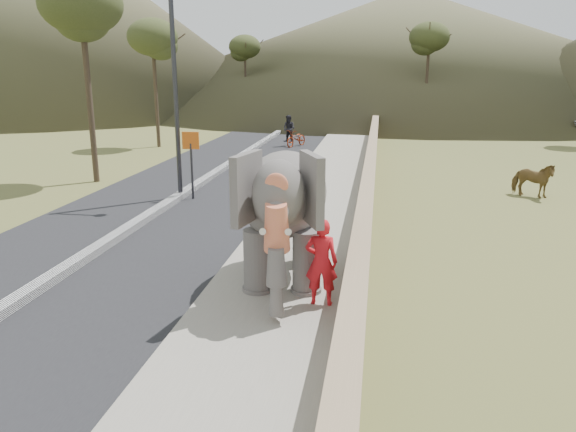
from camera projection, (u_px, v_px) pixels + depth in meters
The scene contains 13 objects.
ground at pixel (227, 408), 7.81m from camera, with size 160.00×160.00×0.00m, color olive.
road at pixel (159, 213), 18.11m from camera, with size 7.00×120.00×0.03m, color black.
median at pixel (159, 210), 18.09m from camera, with size 0.35×120.00×0.22m, color black.
walkway at pixel (312, 217), 17.32m from camera, with size 3.00×120.00×0.15m, color #9E9687.
parapet at pixel (367, 204), 16.94m from camera, with size 0.30×120.00×1.10m, color tan.
lamppost at pixel (182, 57), 18.80m from camera, with size 1.76×0.36×8.00m.
signboard at pixel (191, 154), 19.50m from camera, with size 0.60×0.08×2.40m.
cow at pixel (532, 180), 20.15m from camera, with size 0.68×1.50×1.27m, color brown.
hill_left at pixel (26, 7), 63.25m from camera, with size 60.00×60.00×22.00m, color brown.
hill_far at pixel (407, 46), 71.94m from camera, with size 80.00×80.00×14.00m, color brown.
elephant_and_man at pixel (285, 213), 11.95m from camera, with size 2.46×4.15×2.88m.
motorcyclist at pixel (294, 135), 32.69m from camera, with size 1.59×1.98×1.82m.
trees at pixel (431, 80), 31.81m from camera, with size 47.32×42.66×8.25m.
Camera 1 is at (1.93, -6.62, 4.61)m, focal length 35.00 mm.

